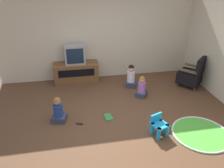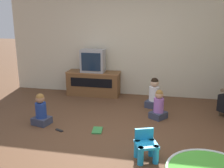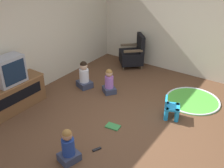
{
  "view_description": "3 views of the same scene",
  "coord_description": "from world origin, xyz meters",
  "views": [
    {
      "loc": [
        -0.87,
        -3.67,
        2.85
      ],
      "look_at": [
        -0.12,
        0.41,
        0.77
      ],
      "focal_mm": 35.0,
      "sensor_mm": 36.0,
      "label": 1
    },
    {
      "loc": [
        0.86,
        -3.7,
        1.96
      ],
      "look_at": [
        -0.06,
        0.73,
        0.73
      ],
      "focal_mm": 42.0,
      "sensor_mm": 36.0,
      "label": 2
    },
    {
      "loc": [
        -3.4,
        -1.89,
        2.95
      ],
      "look_at": [
        -0.03,
        0.45,
        0.76
      ],
      "focal_mm": 42.0,
      "sensor_mm": 36.0,
      "label": 3
    }
  ],
  "objects": [
    {
      "name": "ground_plane",
      "position": [
        0.0,
        0.0,
        0.0
      ],
      "size": [
        30.0,
        30.0,
        0.0
      ],
      "primitive_type": "plane",
      "color": "brown"
    },
    {
      "name": "wall_back",
      "position": [
        -0.1,
        2.57,
        1.31
      ],
      "size": [
        5.79,
        0.12,
        2.63
      ],
      "color": "beige",
      "rests_on": "ground_plane"
    },
    {
      "name": "wall_right",
      "position": [
        2.73,
        -0.19,
        1.31
      ],
      "size": [
        0.12,
        5.63,
        2.63
      ],
      "color": "beige",
      "rests_on": "ground_plane"
    },
    {
      "name": "tv_cabinet",
      "position": [
        -0.84,
        2.27,
        0.31
      ],
      "size": [
        1.29,
        0.45,
        0.59
      ],
      "color": "brown",
      "rests_on": "ground_plane"
    },
    {
      "name": "television",
      "position": [
        -0.84,
        2.24,
        0.86
      ],
      "size": [
        0.56,
        0.34,
        0.54
      ],
      "color": "#939399",
      "rests_on": "tv_cabinet"
    },
    {
      "name": "black_armchair",
      "position": [
        2.32,
        1.4,
        0.34
      ],
      "size": [
        0.8,
        0.8,
        0.88
      ],
      "rotation": [
        0.0,
        0.0,
        3.89
      ],
      "color": "brown",
      "rests_on": "ground_plane"
    },
    {
      "name": "yellow_kid_chair",
      "position": [
        0.66,
        -0.44,
        0.18
      ],
      "size": [
        0.37,
        0.37,
        0.42
      ],
      "rotation": [
        0.0,
        0.0,
        0.37
      ],
      "color": "#1E99DB",
      "rests_on": "ground_plane"
    },
    {
      "name": "play_mat",
      "position": [
        1.5,
        -0.59,
        0.01
      ],
      "size": [
        1.15,
        1.15,
        0.04
      ],
      "color": "green",
      "rests_on": "ground_plane"
    },
    {
      "name": "child_watching_left",
      "position": [
        0.78,
        1.08,
        0.25
      ],
      "size": [
        0.38,
        0.38,
        0.57
      ],
      "rotation": [
        0.0,
        0.0,
        0.95
      ],
      "color": "#33384C",
      "rests_on": "ground_plane"
    },
    {
      "name": "child_watching_center",
      "position": [
        -1.29,
        0.37,
        0.25
      ],
      "size": [
        0.35,
        0.32,
        0.58
      ],
      "rotation": [
        0.0,
        0.0,
        -0.24
      ],
      "color": "#33384C",
      "rests_on": "ground_plane"
    },
    {
      "name": "child_watching_right",
      "position": [
        0.66,
        1.7,
        0.28
      ],
      "size": [
        0.38,
        0.41,
        0.65
      ],
      "rotation": [
        0.0,
        0.0,
        1.22
      ],
      "color": "#33384C",
      "rests_on": "ground_plane"
    },
    {
      "name": "book",
      "position": [
        -0.23,
        0.29,
        0.01
      ],
      "size": [
        0.2,
        0.28,
        0.02
      ],
      "rotation": [
        0.0,
        0.0,
        1.7
      ],
      "color": "#337F3D",
      "rests_on": "ground_plane"
    },
    {
      "name": "remote_control",
      "position": [
        -0.87,
        0.16,
        0.01
      ],
      "size": [
        0.15,
        0.1,
        0.02
      ],
      "rotation": [
        0.0,
        0.0,
        2.72
      ],
      "color": "black",
      "rests_on": "ground_plane"
    }
  ]
}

